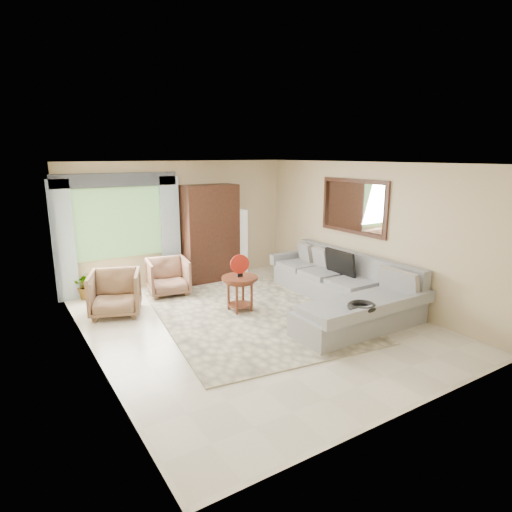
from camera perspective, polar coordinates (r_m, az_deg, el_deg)
ground at (r=7.16m, az=-0.21°, el=-9.00°), size 6.00×6.00×0.00m
area_rug at (r=7.52m, az=-0.54°, el=-7.80°), size 3.49×4.35×0.02m
sectional_sofa at (r=7.97m, az=11.46°, el=-4.75°), size 2.30×3.46×0.90m
tv_screen at (r=8.29m, az=11.16°, el=-0.89°), size 0.14×0.74×0.48m
garden_hose at (r=6.54m, az=13.96°, el=-6.53°), size 0.43×0.43×0.09m
coffee_table at (r=7.59m, az=-2.15°, el=-4.99°), size 0.64×0.64×0.64m
red_disc at (r=7.44m, az=-2.19°, el=-1.07°), size 0.33×0.11×0.34m
armchair_left at (r=7.83m, az=-18.26°, el=-4.71°), size 1.07×1.09×0.77m
armchair_right at (r=8.68m, az=-11.64°, el=-2.71°), size 0.89×0.91×0.72m
potted_plant at (r=8.91m, az=-21.60°, el=-3.58°), size 0.50×0.44×0.55m
armoire at (r=9.42m, az=-6.13°, el=3.06°), size 1.20×0.55×2.10m
floor_lamp at (r=9.90m, az=-2.08°, el=1.86°), size 0.24×0.24×1.50m
window at (r=8.96m, az=-17.91°, el=4.21°), size 1.80×0.04×1.40m
curtain_left at (r=8.72m, az=-24.32°, el=1.76°), size 0.40×0.08×2.30m
curtain_right at (r=9.22m, az=-11.34°, el=3.28°), size 0.40×0.08×2.30m
valance at (r=8.80m, az=-18.20°, el=9.62°), size 2.40×0.12×0.26m
wall_mirror at (r=8.50m, az=12.83°, el=6.45°), size 0.05×1.70×1.05m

